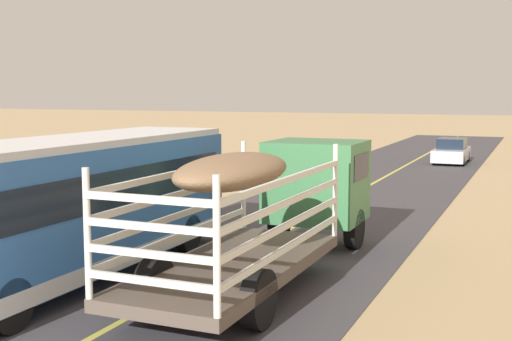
{
  "coord_description": "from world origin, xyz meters",
  "views": [
    {
      "loc": [
        6.99,
        -5.77,
        4.28
      ],
      "look_at": [
        0.0,
        10.59,
        2.15
      ],
      "focal_mm": 46.65,
      "sensor_mm": 36.0,
      "label": 1
    }
  ],
  "objects_px": {
    "boulder_near_shoulder": "(127,165)",
    "car_far": "(452,152)",
    "bus": "(74,204)",
    "livestock_truck": "(289,193)"
  },
  "relations": [
    {
      "from": "boulder_near_shoulder",
      "to": "car_far",
      "type": "bearing_deg",
      "value": 32.38
    },
    {
      "from": "car_far",
      "to": "boulder_near_shoulder",
      "type": "bearing_deg",
      "value": -147.62
    },
    {
      "from": "livestock_truck",
      "to": "bus",
      "type": "height_order",
      "value": "bus"
    },
    {
      "from": "livestock_truck",
      "to": "car_far",
      "type": "relative_size",
      "value": 2.2
    },
    {
      "from": "bus",
      "to": "car_far",
      "type": "xyz_separation_m",
      "value": [
        4.81,
        28.88,
        -1.05
      ]
    },
    {
      "from": "bus",
      "to": "boulder_near_shoulder",
      "type": "xyz_separation_m",
      "value": [
        -11.27,
        18.68,
        -1.52
      ]
    },
    {
      "from": "bus",
      "to": "car_far",
      "type": "bearing_deg",
      "value": 80.55
    },
    {
      "from": "bus",
      "to": "car_far",
      "type": "height_order",
      "value": "bus"
    },
    {
      "from": "livestock_truck",
      "to": "boulder_near_shoulder",
      "type": "distance_m",
      "value": 21.8
    },
    {
      "from": "bus",
      "to": "car_far",
      "type": "relative_size",
      "value": 2.27
    }
  ]
}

